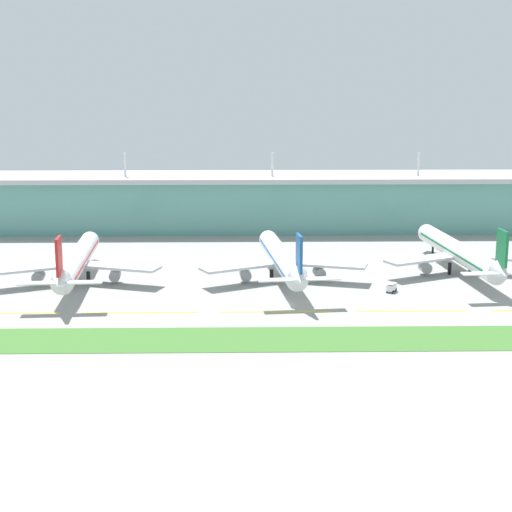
# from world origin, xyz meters

# --- Properties ---
(ground_plane) EXTENTS (600.00, 600.00, 0.00)m
(ground_plane) POSITION_xyz_m (0.00, 0.00, 0.00)
(ground_plane) COLOR gray
(terminal_building) EXTENTS (288.00, 34.00, 30.49)m
(terminal_building) POSITION_xyz_m (-0.00, 110.36, 10.95)
(terminal_building) COLOR #5B9E93
(terminal_building) RESTS_ON ground
(airliner_near) EXTENTS (48.71, 68.72, 18.90)m
(airliner_near) POSITION_xyz_m (-59.07, 23.97, 6.45)
(airliner_near) COLOR white
(airliner_near) RESTS_ON ground
(airliner_middle) EXTENTS (48.56, 67.40, 18.90)m
(airliner_middle) POSITION_xyz_m (-0.26, 25.64, 6.45)
(airliner_middle) COLOR white
(airliner_middle) RESTS_ON ground
(airliner_far) EXTENTS (48.65, 72.37, 18.90)m
(airliner_far) POSITION_xyz_m (53.58, 33.89, 6.46)
(airliner_far) COLOR silver
(airliner_far) RESTS_ON ground
(taxiway_stripe_west) EXTENTS (28.00, 0.70, 0.04)m
(taxiway_stripe_west) POSITION_xyz_m (-71.00, -7.37, 0.02)
(taxiway_stripe_west) COLOR yellow
(taxiway_stripe_west) RESTS_ON ground
(taxiway_stripe_mid_west) EXTENTS (28.00, 0.70, 0.04)m
(taxiway_stripe_mid_west) POSITION_xyz_m (-37.00, -7.37, 0.02)
(taxiway_stripe_mid_west) COLOR yellow
(taxiway_stripe_mid_west) RESTS_ON ground
(taxiway_stripe_centre) EXTENTS (28.00, 0.70, 0.04)m
(taxiway_stripe_centre) POSITION_xyz_m (-3.00, -7.37, 0.02)
(taxiway_stripe_centre) COLOR yellow
(taxiway_stripe_centre) RESTS_ON ground
(taxiway_stripe_mid_east) EXTENTS (28.00, 0.70, 0.04)m
(taxiway_stripe_mid_east) POSITION_xyz_m (31.00, -7.37, 0.02)
(taxiway_stripe_mid_east) COLOR yellow
(taxiway_stripe_mid_east) RESTS_ON ground
(grass_verge) EXTENTS (300.00, 18.00, 0.10)m
(grass_verge) POSITION_xyz_m (0.00, -29.42, 0.05)
(grass_verge) COLOR #3D702D
(grass_verge) RESTS_ON ground
(baggage_cart) EXTENTS (3.44, 4.01, 2.48)m
(baggage_cart) POSITION_xyz_m (29.26, 11.82, 1.26)
(baggage_cart) COLOR silver
(baggage_cart) RESTS_ON ground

